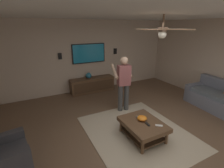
# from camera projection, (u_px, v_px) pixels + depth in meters

# --- Properties ---
(ground_plane) EXTENTS (8.58, 8.58, 0.00)m
(ground_plane) POSITION_uv_depth(u_px,v_px,m) (147.00, 138.00, 3.79)
(ground_plane) COLOR brown
(wall_back_tv) EXTENTS (0.10, 6.89, 2.67)m
(wall_back_tv) POSITION_uv_depth(u_px,v_px,m) (90.00, 56.00, 6.39)
(wall_back_tv) COLOR #BCA893
(wall_back_tv) RESTS_ON ground
(ceiling_slab) EXTENTS (7.35, 6.89, 0.10)m
(ceiling_slab) POSITION_uv_depth(u_px,v_px,m) (158.00, 9.00, 2.90)
(ceiling_slab) COLOR white
(area_rug) EXTENTS (2.61, 2.21, 0.01)m
(area_rug) POSITION_uv_depth(u_px,v_px,m) (137.00, 132.00, 3.99)
(area_rug) COLOR tan
(area_rug) RESTS_ON ground
(couch) EXTENTS (1.96, 1.01, 0.87)m
(couch) POSITION_uv_depth(u_px,v_px,m) (220.00, 100.00, 5.00)
(couch) COLOR slate
(couch) RESTS_ON ground
(armchair) EXTENTS (0.91, 0.92, 0.82)m
(armchair) POSITION_uv_depth(u_px,v_px,m) (0.00, 160.00, 2.81)
(armchair) COLOR #38383D
(armchair) RESTS_ON ground
(coffee_table) EXTENTS (1.00, 0.80, 0.40)m
(coffee_table) POSITION_uv_depth(u_px,v_px,m) (143.00, 126.00, 3.72)
(coffee_table) COLOR #513823
(coffee_table) RESTS_ON ground
(media_console) EXTENTS (0.45, 1.70, 0.55)m
(media_console) POSITION_uv_depth(u_px,v_px,m) (92.00, 85.00, 6.43)
(media_console) COLOR #513823
(media_console) RESTS_ON ground
(tv) EXTENTS (0.05, 1.28, 0.72)m
(tv) POSITION_uv_depth(u_px,v_px,m) (89.00, 53.00, 6.24)
(tv) COLOR black
(person_standing) EXTENTS (0.59, 0.59, 1.64)m
(person_standing) POSITION_uv_depth(u_px,v_px,m) (124.00, 81.00, 4.77)
(person_standing) COLOR #3F3F3F
(person_standing) RESTS_ON ground
(bowl) EXTENTS (0.22, 0.22, 0.10)m
(bowl) POSITION_uv_depth(u_px,v_px,m) (142.00, 118.00, 3.76)
(bowl) COLOR orange
(bowl) RESTS_ON coffee_table
(remote_white) EXTENTS (0.12, 0.15, 0.02)m
(remote_white) POSITION_uv_depth(u_px,v_px,m) (159.00, 126.00, 3.54)
(remote_white) COLOR white
(remote_white) RESTS_ON coffee_table
(remote_black) EXTENTS (0.15, 0.06, 0.02)m
(remote_black) POSITION_uv_depth(u_px,v_px,m) (148.00, 124.00, 3.60)
(remote_black) COLOR black
(remote_black) RESTS_ON coffee_table
(remote_grey) EXTENTS (0.09, 0.16, 0.02)m
(remote_grey) POSITION_uv_depth(u_px,v_px,m) (139.00, 117.00, 3.90)
(remote_grey) COLOR slate
(remote_grey) RESTS_ON coffee_table
(vase_round) EXTENTS (0.22, 0.22, 0.22)m
(vase_round) POSITION_uv_depth(u_px,v_px,m) (89.00, 76.00, 6.27)
(vase_round) COLOR teal
(vase_round) RESTS_ON media_console
(wall_speaker_left) EXTENTS (0.06, 0.12, 0.22)m
(wall_speaker_left) POSITION_uv_depth(u_px,v_px,m) (115.00, 51.00, 6.75)
(wall_speaker_left) COLOR black
(wall_speaker_right) EXTENTS (0.06, 0.12, 0.22)m
(wall_speaker_right) POSITION_uv_depth(u_px,v_px,m) (60.00, 56.00, 5.80)
(wall_speaker_right) COLOR black
(ceiling_fan) EXTENTS (1.17, 1.19, 0.46)m
(ceiling_fan) POSITION_uv_depth(u_px,v_px,m) (163.00, 31.00, 3.27)
(ceiling_fan) COLOR #4C3828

